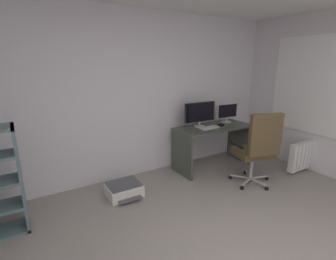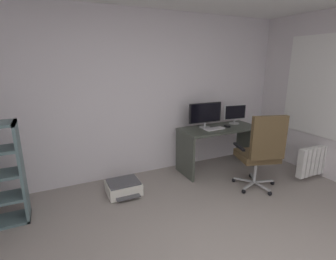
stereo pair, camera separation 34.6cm
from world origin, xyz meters
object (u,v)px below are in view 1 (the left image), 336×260
object	(u,v)px
keyboard	(209,128)
office_chair	(258,147)
monitor_secondary	(227,112)
monitor_main	(200,113)
computer_mouse	(221,125)
printer	(124,189)
desk	(213,138)
radiator	(307,154)

from	to	relation	value
keyboard	office_chair	size ratio (longest dim) A/B	0.30
monitor_secondary	office_chair	distance (m)	1.09
monitor_secondary	monitor_main	bearing A→B (deg)	-179.99
monitor_main	computer_mouse	size ratio (longest dim) A/B	5.89
monitor_secondary	printer	xyz separation A→B (m)	(-2.11, -0.25, -0.84)
computer_mouse	monitor_main	bearing A→B (deg)	158.94
desk	office_chair	bearing A→B (deg)	-85.73
monitor_main	monitor_secondary	distance (m)	0.62
keyboard	office_chair	xyz separation A→B (m)	(0.21, -0.82, -0.13)
printer	monitor_main	bearing A→B (deg)	9.45
office_chair	desk	bearing A→B (deg)	94.27
monitor_secondary	office_chair	bearing A→B (deg)	-108.71
monitor_main	printer	world-z (taller)	monitor_main
office_chair	radiator	size ratio (longest dim) A/B	1.31
desk	computer_mouse	bearing A→B (deg)	-14.40
monitor_main	printer	xyz separation A→B (m)	(-1.49, -0.25, -0.88)
monitor_main	computer_mouse	xyz separation A→B (m)	(0.35, -0.14, -0.22)
keyboard	office_chair	distance (m)	0.86
computer_mouse	monitor_secondary	bearing A→B (deg)	29.38
desk	office_chair	world-z (taller)	office_chair
desk	radiator	distance (m)	1.59
desk	radiator	world-z (taller)	desk
printer	radiator	size ratio (longest dim) A/B	0.54
monitor_secondary	radiator	distance (m)	1.50
keyboard	radiator	distance (m)	1.72
monitor_secondary	printer	distance (m)	2.29
monitor_secondary	computer_mouse	bearing A→B (deg)	-151.81
printer	radiator	distance (m)	3.07
desk	office_chair	size ratio (longest dim) A/B	1.19
monitor_main	printer	bearing A→B (deg)	-170.55
office_chair	printer	bearing A→B (deg)	157.32
monitor_secondary	keyboard	size ratio (longest dim) A/B	1.25
computer_mouse	radiator	distance (m)	1.52
printer	monitor_secondary	bearing A→B (deg)	6.71
radiator	desk	bearing A→B (deg)	142.30
monitor_main	radiator	xyz separation A→B (m)	(1.46, -1.07, -0.68)
monitor_main	radiator	distance (m)	1.94
desk	printer	world-z (taller)	desk
desk	monitor_secondary	bearing A→B (deg)	15.30
office_chair	monitor_main	bearing A→B (deg)	106.02
computer_mouse	radiator	size ratio (longest dim) A/B	0.12
office_chair	radiator	world-z (taller)	office_chair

